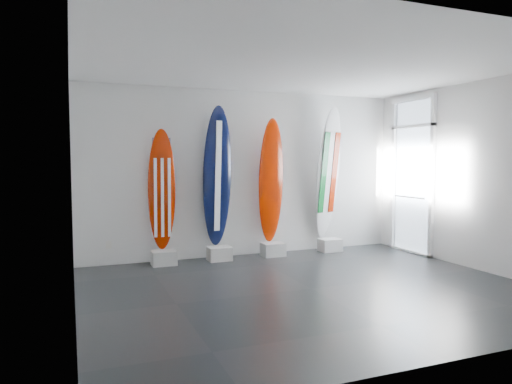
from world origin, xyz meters
name	(u,v)px	position (x,y,z in m)	size (l,w,h in m)	color
floor	(311,289)	(0.00, 0.00, 0.00)	(6.00, 6.00, 0.00)	black
ceiling	(313,65)	(0.00, 0.00, 3.00)	(6.00, 6.00, 0.00)	white
wall_back	(247,174)	(0.00, 2.50, 1.50)	(6.00, 6.00, 0.00)	silver
wall_front	(453,190)	(0.00, -2.50, 1.50)	(6.00, 6.00, 0.00)	silver
wall_left	(72,183)	(-3.00, 0.00, 1.50)	(5.00, 5.00, 0.00)	silver
wall_right	(480,176)	(3.00, 0.00, 1.50)	(5.00, 5.00, 0.00)	silver
display_block_usa	(164,258)	(-1.60, 2.18, 0.12)	(0.40, 0.30, 0.24)	silver
surfboard_usa	(162,190)	(-1.60, 2.28, 1.25)	(0.46, 0.08, 2.03)	#961900
display_block_navy	(219,254)	(-0.63, 2.18, 0.12)	(0.40, 0.30, 0.24)	silver
surfboard_navy	(217,176)	(-0.63, 2.28, 1.46)	(0.55, 0.08, 2.45)	black
display_block_swiss	(273,249)	(0.39, 2.18, 0.12)	(0.40, 0.30, 0.24)	silver
surfboard_swiss	(271,181)	(0.39, 2.28, 1.37)	(0.51, 0.08, 2.26)	#961900
display_block_italy	(330,245)	(1.58, 2.18, 0.12)	(0.40, 0.30, 0.24)	silver
surfboard_italy	(328,173)	(1.58, 2.28, 1.50)	(0.57, 0.08, 2.53)	white
wall_outlet	(109,245)	(-2.45, 2.48, 0.35)	(0.09, 0.02, 0.13)	silver
glass_door	(412,177)	(2.97, 1.55, 1.43)	(0.12, 1.16, 2.85)	white
balcony	(465,222)	(4.30, 1.55, 0.50)	(2.80, 2.20, 1.20)	slate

